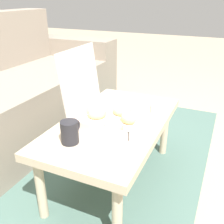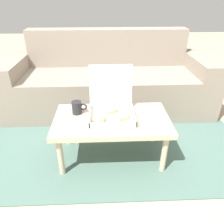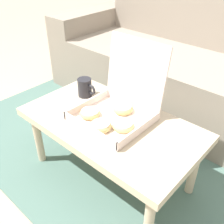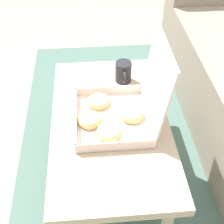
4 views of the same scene
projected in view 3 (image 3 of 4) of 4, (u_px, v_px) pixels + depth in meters
The scene contains 6 objects.
ground_plane at pixel (125, 163), 1.59m from camera, with size 12.00×12.00×0.00m, color tan.
area_rug at pixel (154, 139), 1.78m from camera, with size 2.45×1.83×0.01m, color #4C6B60.
couch at pixel (196, 74), 1.91m from camera, with size 2.33×0.79×0.87m.
coffee_table at pixel (110, 128), 1.32m from camera, with size 0.90×0.50×0.38m.
pastry_box at pixel (116, 107), 1.29m from camera, with size 0.35×0.36×0.37m.
coffee_mug at pixel (85, 88), 1.48m from camera, with size 0.12×0.08×0.10m.
Camera 3 is at (0.71, -0.91, 1.14)m, focal length 42.00 mm.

